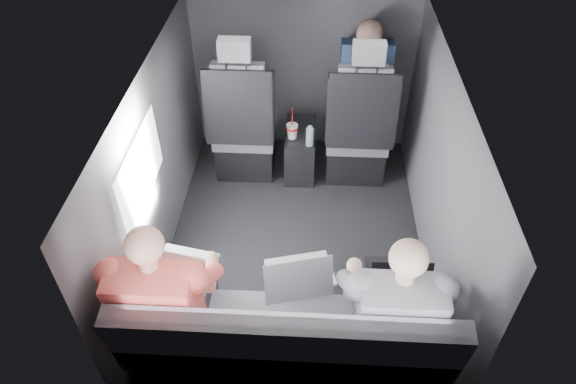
# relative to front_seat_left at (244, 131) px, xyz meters

# --- Properties ---
(floor) EXTENTS (2.60, 2.60, 0.00)m
(floor) POSITION_rel_front_seat_left_xyz_m (0.45, -0.84, -0.40)
(floor) COLOR black
(floor) RESTS_ON ground
(ceiling) EXTENTS (2.60, 2.60, 0.00)m
(ceiling) POSITION_rel_front_seat_left_xyz_m (0.45, -0.84, 0.95)
(ceiling) COLOR #B2B2AD
(ceiling) RESTS_ON panel_back
(panel_left) EXTENTS (0.02, 2.60, 1.35)m
(panel_left) POSITION_rel_front_seat_left_xyz_m (-0.45, -0.84, 0.27)
(panel_left) COLOR #56565B
(panel_left) RESTS_ON floor
(panel_right) EXTENTS (0.02, 2.60, 1.35)m
(panel_right) POSITION_rel_front_seat_left_xyz_m (1.35, -0.84, 0.27)
(panel_right) COLOR #56565B
(panel_right) RESTS_ON floor
(panel_front) EXTENTS (1.80, 0.02, 1.35)m
(panel_front) POSITION_rel_front_seat_left_xyz_m (0.45, 0.46, 0.27)
(panel_front) COLOR #56565B
(panel_front) RESTS_ON floor
(panel_back) EXTENTS (1.80, 0.02, 1.35)m
(panel_back) POSITION_rel_front_seat_left_xyz_m (0.45, -2.14, 0.27)
(panel_back) COLOR #56565B
(panel_back) RESTS_ON floor
(side_window) EXTENTS (0.02, 0.75, 0.42)m
(side_window) POSITION_rel_front_seat_left_xyz_m (-0.43, -1.14, 0.50)
(side_window) COLOR white
(side_window) RESTS_ON panel_left
(seatbelt) EXTENTS (0.35, 0.11, 0.59)m
(seatbelt) POSITION_rel_front_seat_left_xyz_m (0.90, -0.17, 0.40)
(seatbelt) COLOR black
(seatbelt) RESTS_ON front_seat_right
(front_seat_left) EXTENTS (0.52, 0.58, 1.26)m
(front_seat_left) POSITION_rel_front_seat_left_xyz_m (0.00, 0.00, 0.00)
(front_seat_left) COLOR black
(front_seat_left) RESTS_ON floor
(front_seat_right) EXTENTS (0.52, 0.58, 1.26)m
(front_seat_right) POSITION_rel_front_seat_left_xyz_m (0.90, 0.00, 0.00)
(front_seat_right) COLOR black
(front_seat_right) RESTS_ON floor
(center_console) EXTENTS (0.24, 0.48, 0.41)m
(center_console) POSITION_rel_front_seat_left_xyz_m (0.45, 0.04, -0.20)
(center_console) COLOR black
(center_console) RESTS_ON floor
(rear_bench) EXTENTS (1.60, 0.57, 0.92)m
(rear_bench) POSITION_rel_front_seat_left_xyz_m (0.45, -1.90, -0.09)
(rear_bench) COLOR slate
(rear_bench) RESTS_ON floor
(soda_cup) EXTENTS (0.09, 0.09, 0.28)m
(soda_cup) POSITION_rel_front_seat_left_xyz_m (0.39, -0.08, 0.07)
(soda_cup) COLOR white
(soda_cup) RESTS_ON center_console
(water_bottle) EXTENTS (0.06, 0.06, 0.17)m
(water_bottle) POSITION_rel_front_seat_left_xyz_m (0.52, -0.15, 0.08)
(water_bottle) COLOR #9DBAD5
(water_bottle) RESTS_ON center_console
(laptop_white) EXTENTS (0.36, 0.36, 0.24)m
(laptop_white) POSITION_rel_front_seat_left_xyz_m (-0.13, -1.61, 0.23)
(laptop_white) COLOR silver
(laptop_white) RESTS_ON passenger_rear_left
(laptop_silver) EXTENTS (0.40, 0.39, 0.25)m
(laptop_silver) POSITION_rel_front_seat_left_xyz_m (0.50, -1.63, 0.23)
(laptop_silver) COLOR #A5A5A9
(laptop_silver) RESTS_ON rear_bench
(laptop_black) EXTENTS (0.32, 0.28, 0.22)m
(laptop_black) POSITION_rel_front_seat_left_xyz_m (1.02, -1.60, 0.23)
(laptop_black) COLOR black
(laptop_black) RESTS_ON passenger_rear_right
(passenger_rear_left) EXTENTS (0.50, 0.62, 1.21)m
(passenger_rear_left) POSITION_rel_front_seat_left_xyz_m (-0.16, -1.81, 0.22)
(passenger_rear_left) COLOR #2E2F33
(passenger_rear_left) RESTS_ON rear_bench
(passenger_rear_right) EXTENTS (0.49, 0.61, 1.20)m
(passenger_rear_right) POSITION_rel_front_seat_left_xyz_m (0.96, -1.81, 0.22)
(passenger_rear_right) COLOR navy
(passenger_rear_right) RESTS_ON rear_bench
(passenger_front_right) EXTENTS (0.40, 0.40, 0.80)m
(passenger_front_right) POSITION_rel_front_seat_left_xyz_m (0.94, 0.26, 0.35)
(passenger_front_right) COLOR navy
(passenger_front_right) RESTS_ON front_seat_right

